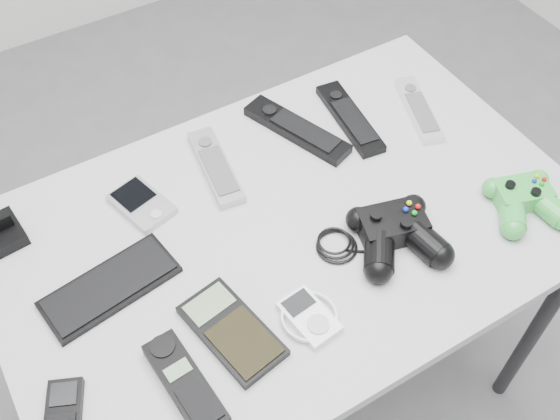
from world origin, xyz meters
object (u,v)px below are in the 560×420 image
remote_black_a (297,129)px  remote_silver_b (419,109)px  cordless_handset (185,383)px  controller_black (396,231)px  mp3_player (309,316)px  pda_keyboard (110,286)px  calculator (232,330)px  controller_green (526,198)px  desk (289,245)px  pda (142,203)px  remote_black_b (350,118)px  remote_silver_a (216,166)px  mobile_phone (63,417)px

remote_black_a → remote_silver_b: 0.26m
cordless_handset → controller_black: 0.44m
mp3_player → controller_black: bearing=8.1°
pda_keyboard → calculator: (0.13, -0.18, 0.00)m
mp3_player → controller_green: size_ratio=0.68×
cordless_handset → controller_green: bearing=-4.2°
pda_keyboard → cordless_handset: 0.22m
remote_black_a → mp3_player: (-0.21, -0.37, -0.00)m
desk → pda: pda is taller
controller_green → pda: bearing=167.3°
controller_green → pda_keyboard: bearing=-179.1°
remote_black_b → controller_green: bearing=-60.3°
remote_silver_a → mobile_phone: 0.53m
remote_silver_b → calculator: bearing=-136.7°
pda → remote_black_a: size_ratio=0.49×
mp3_player → controller_green: (0.46, -0.00, 0.01)m
pda_keyboard → remote_black_b: size_ratio=1.05×
cordless_handset → mp3_player: (0.22, 0.00, -0.00)m
desk → pda_keyboard: size_ratio=4.63×
pda_keyboard → remote_silver_b: size_ratio=1.19×
pda_keyboard → remote_black_a: (0.46, 0.15, 0.00)m
remote_black_a → controller_black: (0.01, -0.32, 0.02)m
remote_black_b → mobile_phone: size_ratio=1.89×
remote_silver_b → controller_black: 0.34m
remote_black_b → calculator: size_ratio=1.20×
remote_black_a → mobile_phone: size_ratio=2.08×
cordless_handset → remote_black_a: bearing=37.1°
remote_black_b → cordless_handset: (-0.54, -0.35, 0.00)m
remote_black_a → mobile_phone: 0.69m
pda → remote_silver_b: same height
calculator → mp3_player: same height
controller_black → pda_keyboard: bearing=175.8°
cordless_handset → controller_green: size_ratio=1.18×
remote_silver_a → remote_black_b: (0.30, -0.02, -0.00)m
remote_black_b → controller_green: 0.38m
cordless_handset → mp3_player: cordless_handset is taller
cordless_handset → remote_silver_a: bearing=52.7°
calculator → controller_black: size_ratio=0.65×
pda_keyboard → mobile_phone: bearing=-137.1°
remote_silver_a → calculator: bearing=-105.0°
remote_black_a → controller_black: controller_black is taller
cordless_handset → controller_black: controller_black is taller
remote_black_b → controller_green: (0.14, -0.35, 0.01)m
desk → remote_black_b: bearing=34.1°
remote_black_b → mp3_player: bearing=-125.3°
remote_black_b → mp3_player: (-0.32, -0.35, -0.00)m
remote_silver_a → desk: bearing=-66.1°
desk → mp3_player: bearing=-112.1°
controller_black → controller_green: 0.26m
pda → remote_silver_a: size_ratio=0.58×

